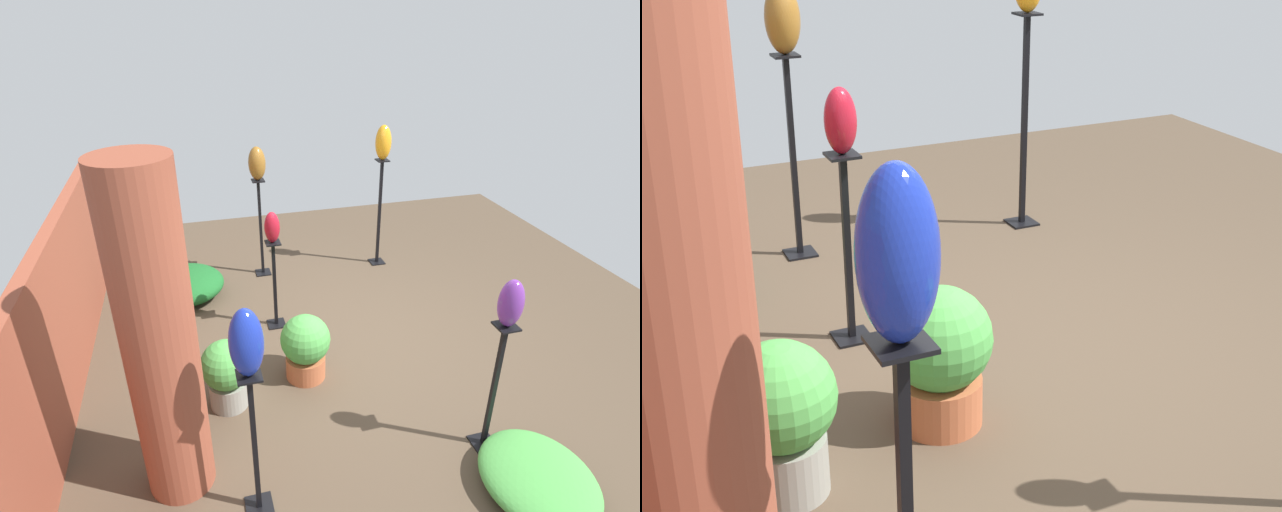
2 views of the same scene
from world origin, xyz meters
The scene contains 10 objects.
ground_plane centered at (0.00, 0.00, 0.00)m, with size 8.00×8.00×0.00m, color #4C3D2D.
brick_pillar centered at (-1.29, 1.83, 1.28)m, with size 0.50×0.50×2.56m, color brown.
pedestal_amber centered at (1.77, -0.96, 0.70)m, with size 0.20×0.20×1.51m.
pedestal_ruby centered at (0.60, 0.73, 0.48)m, with size 0.20×0.20×1.05m.
pedestal_bronze centered at (1.88, 0.67, 0.62)m, with size 0.20×0.20×1.34m.
art_vase_ruby centered at (0.60, 0.73, 1.22)m, with size 0.16×0.17×0.34m, color maroon.
art_vase_cobalt centered at (-1.69, 1.29, 1.48)m, with size 0.21×0.22×0.48m, color #192D9E.
art_vase_bronze centered at (1.88, 0.67, 1.55)m, with size 0.21×0.22×0.43m, color brown.
potted_plant_front_left centered at (-0.36, 0.61, 0.36)m, with size 0.48×0.48×0.68m.
potted_plant_front_right centered at (-0.56, 1.39, 0.37)m, with size 0.46×0.46×0.68m.
Camera 2 is at (-3.59, 2.00, 2.33)m, focal length 50.00 mm.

